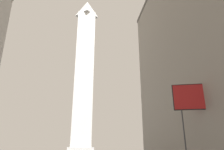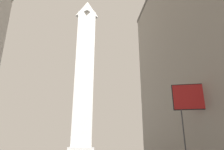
{
  "view_description": "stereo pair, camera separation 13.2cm",
  "coord_description": "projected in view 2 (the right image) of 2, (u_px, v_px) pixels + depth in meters",
  "views": [
    {
      "loc": [
        -0.24,
        -1.66,
        1.71
      ],
      "look_at": [
        7.28,
        51.98,
        21.66
      ],
      "focal_mm": 35.0,
      "sensor_mm": 36.0,
      "label": 1
    },
    {
      "loc": [
        -0.11,
        -1.68,
        1.71
      ],
      "look_at": [
        7.28,
        51.98,
        21.66
      ],
      "focal_mm": 35.0,
      "sensor_mm": 36.0,
      "label": 2
    }
  ],
  "objects": [
    {
      "name": "obelisk",
      "position": [
        84.0,
        73.0,
        80.6
      ],
      "size": [
        8.33,
        8.33,
        62.27
      ],
      "color": "silver",
      "rests_on": "ground_plane"
    },
    {
      "name": "billboard_sign",
      "position": [
        196.0,
        99.0,
        30.61
      ],
      "size": [
        6.14,
        2.0,
        11.35
      ],
      "color": "#3F3F42",
      "rests_on": "ground_plane"
    }
  ]
}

